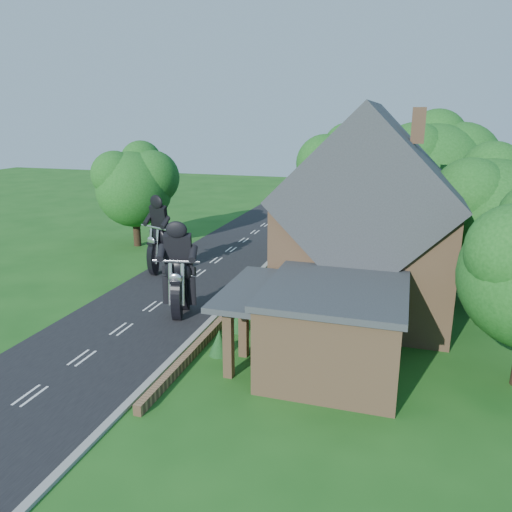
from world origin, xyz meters
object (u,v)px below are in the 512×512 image
(garden_wall, at_px, (243,299))
(motorcycle_lead, at_px, (181,302))
(motorcycle_follow, at_px, (162,261))
(house, at_px, (367,226))
(annex, at_px, (331,327))

(garden_wall, height_order, motorcycle_lead, motorcycle_lead)
(garden_wall, xyz_separation_m, motorcycle_follow, (-6.56, 3.41, 0.55))
(house, bearing_deg, garden_wall, -170.83)
(garden_wall, bearing_deg, motorcycle_follow, 152.53)
(motorcycle_lead, bearing_deg, annex, 147.67)
(garden_wall, height_order, annex, annex)
(house, bearing_deg, annex, -95.24)
(annex, bearing_deg, house, 84.76)
(motorcycle_lead, xyz_separation_m, motorcycle_follow, (-4.18, 6.03, 0.02))
(motorcycle_follow, bearing_deg, motorcycle_lead, 145.74)
(annex, distance_m, motorcycle_follow, 15.26)
(house, xyz_separation_m, annex, (-0.62, -6.80, -2.58))
(garden_wall, xyz_separation_m, house, (6.19, 1.00, 4.14))
(garden_wall, relative_size, motorcycle_lead, 14.15)
(garden_wall, height_order, house, house)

